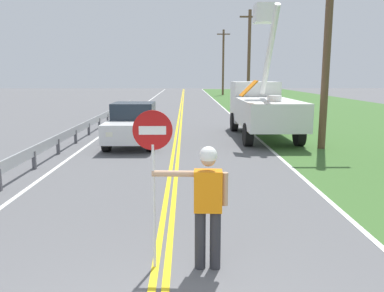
% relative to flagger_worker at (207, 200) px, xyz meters
% --- Properties ---
extents(grass_verge_right, '(16.00, 110.00, 0.01)m').
position_rel_flagger_worker_xyz_m(grass_verge_right, '(10.93, 17.76, -1.04)').
color(grass_verge_right, '#3D662D').
rests_on(grass_verge_right, ground).
extents(centerline_yellow_left, '(0.11, 110.00, 0.01)m').
position_rel_flagger_worker_xyz_m(centerline_yellow_left, '(-0.76, 17.76, -1.04)').
color(centerline_yellow_left, yellow).
rests_on(centerline_yellow_left, ground).
extents(centerline_yellow_right, '(0.11, 110.00, 0.01)m').
position_rel_flagger_worker_xyz_m(centerline_yellow_right, '(-0.58, 17.76, -1.04)').
color(centerline_yellow_right, yellow).
rests_on(centerline_yellow_right, ground).
extents(edge_line_right, '(0.12, 110.00, 0.01)m').
position_rel_flagger_worker_xyz_m(edge_line_right, '(2.93, 17.76, -1.04)').
color(edge_line_right, silver).
rests_on(edge_line_right, ground).
extents(edge_line_left, '(0.12, 110.00, 0.01)m').
position_rel_flagger_worker_xyz_m(edge_line_left, '(-4.27, 17.76, -1.04)').
color(edge_line_left, silver).
rests_on(edge_line_left, ground).
extents(flagger_worker, '(1.09, 0.26, 1.83)m').
position_rel_flagger_worker_xyz_m(flagger_worker, '(0.00, 0.00, 0.00)').
color(flagger_worker, '#2D2D33').
rests_on(flagger_worker, ground).
extents(stop_sign_paddle, '(0.56, 0.04, 2.33)m').
position_rel_flagger_worker_xyz_m(stop_sign_paddle, '(-0.77, 0.04, 0.66)').
color(stop_sign_paddle, silver).
rests_on(stop_sign_paddle, ground).
extents(utility_bucket_truck, '(2.67, 6.82, 5.86)m').
position_rel_flagger_worker_xyz_m(utility_bucket_truck, '(3.18, 12.65, 0.38)').
color(utility_bucket_truck, silver).
rests_on(utility_bucket_truck, ground).
extents(oncoming_sedan_nearest, '(1.96, 4.13, 1.70)m').
position_rel_flagger_worker_xyz_m(oncoming_sedan_nearest, '(-2.40, 10.38, -0.21)').
color(oncoming_sedan_nearest, silver).
rests_on(oncoming_sedan_nearest, ground).
extents(utility_pole_near, '(1.80, 0.28, 7.89)m').
position_rel_flagger_worker_xyz_m(utility_pole_near, '(4.94, 9.56, 3.08)').
color(utility_pole_near, brown).
rests_on(utility_pole_near, ground).
extents(utility_pole_mid, '(1.80, 0.28, 8.39)m').
position_rel_flagger_worker_xyz_m(utility_pole_mid, '(5.34, 30.58, 3.33)').
color(utility_pole_mid, brown).
rests_on(utility_pole_mid, ground).
extents(utility_pole_far, '(1.80, 0.28, 8.83)m').
position_rel_flagger_worker_xyz_m(utility_pole_far, '(4.89, 50.28, 3.55)').
color(utility_pole_far, brown).
rests_on(utility_pole_far, ground).
extents(guardrail_left_shoulder, '(0.10, 32.00, 0.71)m').
position_rel_flagger_worker_xyz_m(guardrail_left_shoulder, '(-4.87, 12.00, -0.53)').
color(guardrail_left_shoulder, '#9EA0A3').
rests_on(guardrail_left_shoulder, ground).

